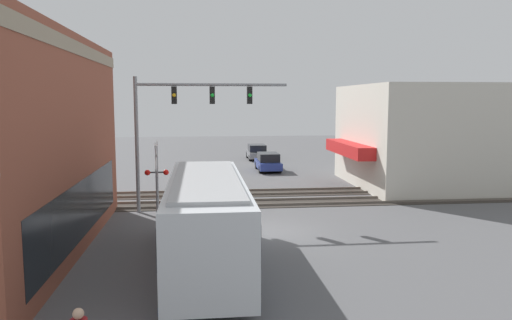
{
  "coord_description": "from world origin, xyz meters",
  "views": [
    {
      "loc": [
        -21.58,
        2.99,
        5.81
      ],
      "look_at": [
        5.09,
        -0.01,
        2.61
      ],
      "focal_mm": 35.0,
      "sensor_mm": 36.0,
      "label": 1
    }
  ],
  "objects_px": {
    "city_bus": "(207,218)",
    "parked_car_silver": "(203,177)",
    "parked_car_blue": "(268,163)",
    "parked_car_grey": "(257,152)",
    "crossing_signal": "(157,172)"
  },
  "relations": [
    {
      "from": "city_bus",
      "to": "parked_car_silver",
      "type": "distance_m",
      "value": 16.47
    },
    {
      "from": "city_bus",
      "to": "parked_car_blue",
      "type": "height_order",
      "value": "city_bus"
    },
    {
      "from": "city_bus",
      "to": "parked_car_blue",
      "type": "xyz_separation_m",
      "value": [
        23.67,
        -5.4,
        -1.07
      ]
    },
    {
      "from": "city_bus",
      "to": "parked_car_silver",
      "type": "bearing_deg",
      "value": -0.0
    },
    {
      "from": "parked_car_blue",
      "to": "parked_car_grey",
      "type": "distance_m",
      "value": 8.29
    },
    {
      "from": "parked_car_silver",
      "to": "parked_car_blue",
      "type": "xyz_separation_m",
      "value": [
        7.24,
        -5.4,
        0.03
      ]
    },
    {
      "from": "city_bus",
      "to": "crossing_signal",
      "type": "bearing_deg",
      "value": 16.83
    },
    {
      "from": "parked_car_grey",
      "to": "crossing_signal",
      "type": "bearing_deg",
      "value": 162.32
    },
    {
      "from": "parked_car_silver",
      "to": "parked_car_blue",
      "type": "bearing_deg",
      "value": -36.71
    },
    {
      "from": "parked_car_silver",
      "to": "parked_car_grey",
      "type": "bearing_deg",
      "value": -19.17
    },
    {
      "from": "parked_car_silver",
      "to": "parked_car_grey",
      "type": "height_order",
      "value": "parked_car_grey"
    },
    {
      "from": "parked_car_silver",
      "to": "parked_car_blue",
      "type": "relative_size",
      "value": 1.08
    },
    {
      "from": "parked_car_silver",
      "to": "parked_car_blue",
      "type": "height_order",
      "value": "parked_car_blue"
    },
    {
      "from": "city_bus",
      "to": "parked_car_grey",
      "type": "height_order",
      "value": "city_bus"
    },
    {
      "from": "city_bus",
      "to": "parked_car_silver",
      "type": "relative_size",
      "value": 2.18
    }
  ]
}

